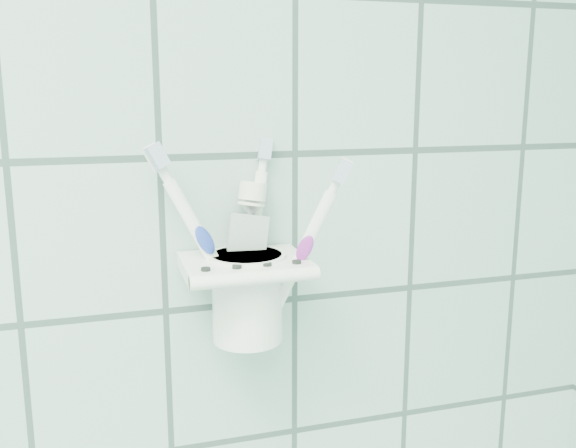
% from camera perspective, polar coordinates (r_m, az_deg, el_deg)
% --- Properties ---
extents(holder_bracket, '(0.12, 0.10, 0.04)m').
position_cam_1_polar(holder_bracket, '(0.64, -3.92, -3.77)').
color(holder_bracket, white).
rests_on(holder_bracket, wall_back).
extents(cup, '(0.08, 0.08, 0.09)m').
position_cam_1_polar(cup, '(0.65, -3.65, -6.18)').
color(cup, white).
rests_on(cup, holder_bracket).
extents(toothbrush_pink, '(0.09, 0.04, 0.21)m').
position_cam_1_polar(toothbrush_pink, '(0.63, -3.07, -0.50)').
color(toothbrush_pink, white).
rests_on(toothbrush_pink, cup).
extents(toothbrush_blue, '(0.04, 0.04, 0.20)m').
position_cam_1_polar(toothbrush_blue, '(0.65, -4.27, -0.88)').
color(toothbrush_blue, white).
rests_on(toothbrush_blue, cup).
extents(toothbrush_orange, '(0.08, 0.04, 0.19)m').
position_cam_1_polar(toothbrush_orange, '(0.63, -2.19, -1.29)').
color(toothbrush_orange, white).
rests_on(toothbrush_orange, cup).
extents(toothpaste_tube, '(0.06, 0.04, 0.16)m').
position_cam_1_polar(toothpaste_tube, '(0.65, -4.69, -1.98)').
color(toothpaste_tube, silver).
rests_on(toothpaste_tube, cup).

